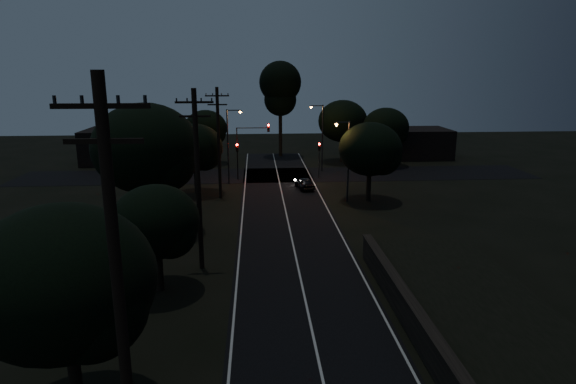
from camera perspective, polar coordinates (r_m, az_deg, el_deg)
road_surface at (r=46.06m, az=-0.59°, el=-0.83°), size 60.00×70.00×0.03m
retaining_wall at (r=22.34m, az=25.41°, el=-17.87°), size 6.93×26.00×1.60m
utility_pole_near at (r=13.13m, az=-19.34°, el=-12.55°), size 2.20×0.30×12.00m
utility_pole_mid at (r=29.17m, az=-10.64°, el=1.63°), size 2.20×0.30×11.00m
utility_pole_far at (r=45.88m, az=-8.22°, el=5.95°), size 2.20×0.30×10.50m
tree_left_a at (r=17.82m, az=-24.52°, el=-10.09°), size 6.15×6.15×7.78m
tree_left_b at (r=26.98m, az=-15.08°, el=-3.66°), size 4.76×4.76×6.05m
tree_left_c at (r=36.41m, az=-16.09°, el=4.73°), size 7.73×7.73×9.76m
tree_left_d at (r=48.11m, az=-10.76°, el=5.04°), size 5.48×5.48×6.95m
tree_far_nw at (r=63.92m, az=-9.55°, el=7.36°), size 5.53×5.53×7.01m
tree_far_w at (r=60.62m, az=-14.66°, el=7.21°), size 6.08×6.08×7.76m
tree_far_ne at (r=64.58m, az=6.72°, el=8.22°), size 6.49×6.49×8.21m
tree_far_e at (r=62.85m, az=11.70°, el=7.39°), size 5.84×5.84×7.41m
tree_right_a at (r=45.05m, az=10.00°, el=4.85°), size 5.82×5.82×7.40m
tall_pine at (r=68.41m, az=-0.92°, el=12.21°), size 5.84×5.84×13.27m
building_left at (r=68.29m, az=-18.72°, el=5.26°), size 10.00×8.00×4.40m
building_right at (r=70.71m, az=14.83°, el=5.65°), size 9.00×7.00×4.00m
signal_left at (r=54.09m, az=-6.02°, el=4.43°), size 0.28×0.35×4.10m
signal_right at (r=54.51m, az=3.71°, el=4.55°), size 0.28×0.35×4.10m
signal_mast at (r=53.82m, az=-4.26°, el=6.04°), size 3.70×0.35×6.25m
streetlight_a at (r=51.88m, az=-6.94°, el=6.00°), size 1.66×0.26×8.00m
streetlight_b at (r=58.28m, az=3.92°, el=6.97°), size 1.66×0.26×8.00m
streetlight_c at (r=44.73m, az=6.97°, el=4.31°), size 1.46×0.26×7.50m
car at (r=49.88m, az=1.98°, el=1.05°), size 2.00×3.77×1.22m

